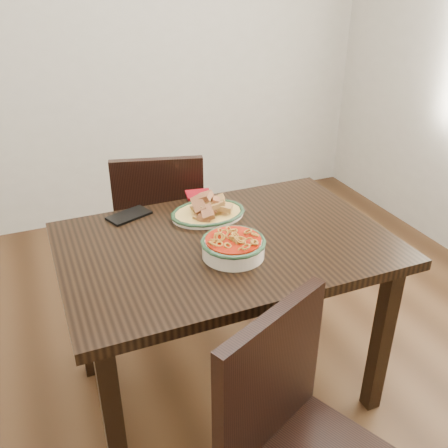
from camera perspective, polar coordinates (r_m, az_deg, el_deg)
name	(u,v)px	position (r m, az deg, el deg)	size (l,w,h in m)	color
floor	(227,366)	(2.42, 0.37, -15.91)	(3.50, 3.50, 0.00)	#362111
wall_back	(119,27)	(3.44, -11.89, 21.16)	(3.50, 0.10, 2.60)	beige
dining_table	(226,262)	(1.91, 0.23, -4.41)	(1.22, 0.81, 0.75)	black
chair_far	(160,225)	(2.53, -7.27, -0.06)	(0.51, 0.51, 0.89)	black
chair_near	(298,443)	(1.52, 8.49, -23.49)	(0.56, 0.56, 0.89)	black
fish_plate	(208,206)	(2.02, -1.85, 2.05)	(0.30, 0.24, 0.11)	white
noodle_bowl	(233,245)	(1.75, 1.07, -2.38)	(0.23, 0.23, 0.08)	beige
smartphone	(129,215)	(2.07, -10.81, 0.97)	(0.17, 0.09, 0.01)	black
napkin	(199,194)	(2.22, -2.93, 3.41)	(0.11, 0.09, 0.01)	maroon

